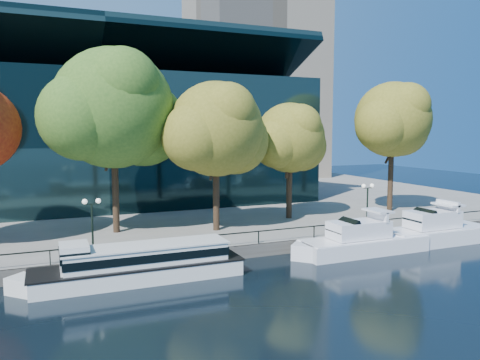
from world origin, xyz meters
name	(u,v)px	position (x,y,z in m)	size (l,w,h in m)	color
ground	(212,275)	(0.00, 0.00, 0.00)	(160.00, 160.00, 0.00)	black
promenade	(125,197)	(0.00, 36.38, 0.50)	(90.00, 67.08, 1.00)	slate
railing	(197,237)	(0.00, 3.25, 1.94)	(88.20, 0.08, 0.99)	black
convention_building	(96,140)	(-4.00, 31.79, 8.51)	(50.00, 24.57, 21.43)	black
office_tower	(253,8)	(28.00, 55.00, 33.02)	(22.50, 22.50, 65.90)	gray
tour_boat	(134,263)	(-4.98, 0.86, 1.19)	(14.74, 3.29, 2.80)	white
cruiser_near	(359,241)	(12.61, 0.76, 1.06)	(11.79, 3.04, 3.42)	white
cruiser_far	(432,231)	(20.40, 0.98, 1.17)	(11.24, 3.11, 3.67)	white
tree_2	(116,111)	(-4.36, 11.59, 11.35)	(12.64, 10.36, 15.62)	black
tree_3	(218,131)	(3.83, 9.09, 9.65)	(10.25, 8.40, 12.93)	black
tree_4	(291,139)	(12.44, 11.63, 8.84)	(8.59, 7.05, 11.44)	black
tree_5	(394,121)	(24.47, 10.88, 10.69)	(10.00, 8.20, 13.87)	black
lamp_1	(92,214)	(-7.19, 4.50, 3.98)	(1.26, 0.36, 4.03)	black
lamp_2	(368,195)	(16.25, 4.50, 3.98)	(1.26, 0.36, 4.03)	black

